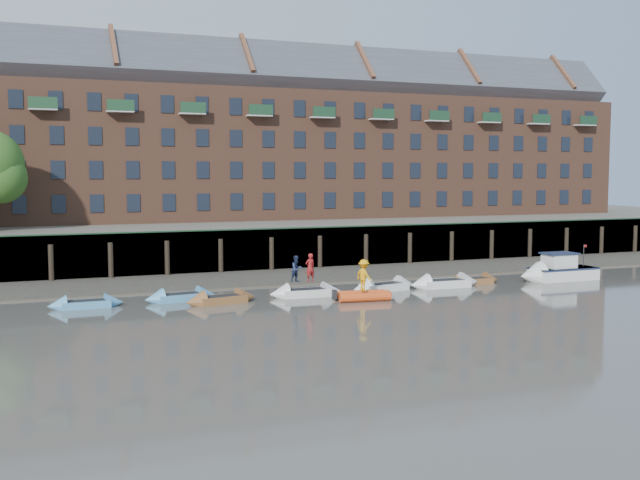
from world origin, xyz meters
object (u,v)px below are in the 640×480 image
motor_launch (552,272)px  person_rower_a (310,268)px  rowboat_1 (181,297)px  rowboat_3 (306,293)px  rowboat_4 (384,287)px  rowboat_0 (86,304)px  person_rower_b (297,269)px  person_rib_crew (364,275)px  rib_tender (365,296)px  rowboat_6 (473,281)px  rowboat_5 (445,283)px  rowboat_2 (221,299)px

motor_launch → person_rower_a: person_rower_a is taller
rowboat_1 → motor_launch: bearing=-10.5°
rowboat_3 → rowboat_4: size_ratio=0.95×
rowboat_1 → rowboat_0: bearing=175.7°
person_rower_b → person_rib_crew: bearing=-58.4°
rowboat_0 → motor_launch: (31.25, -0.78, 0.43)m
rowboat_1 → person_rower_b: (6.89, -1.03, 1.48)m
rowboat_3 → rowboat_4: rowboat_4 is taller
rib_tender → person_rower_b: person_rower_b is taller
rowboat_6 → rowboat_5: bearing=-169.5°
rib_tender → rowboat_0: bearing=174.6°
rowboat_1 → rib_tender: bearing=-27.8°
rowboat_5 → rowboat_6: bearing=14.2°
rowboat_1 → rowboat_5: (17.27, -1.04, 0.03)m
person_rower_a → rowboat_6: bearing=170.3°
rowboat_6 → motor_launch: 6.08m
motor_launch → person_rib_crew: 15.93m
rowboat_3 → rowboat_2: bearing=-172.6°
rowboat_3 → rowboat_5: (9.86, 0.15, 0.02)m
rowboat_0 → person_rib_crew: person_rib_crew is taller
person_rower_b → person_rib_crew: person_rower_b is taller
rowboat_2 → motor_launch: (23.83, 0.56, 0.41)m
rib_tender → rowboat_3: bearing=145.1°
rowboat_3 → rowboat_4: 5.49m
rowboat_5 → rowboat_1: bearing=178.5°
rowboat_1 → rowboat_4: (12.90, -0.88, 0.02)m
rowboat_0 → motor_launch: motor_launch is taller
rowboat_2 → rowboat_5: rowboat_5 is taller
rowboat_4 → rib_tender: size_ratio=1.41×
rowboat_0 → rowboat_6: bearing=-1.9°
rowboat_1 → motor_launch: size_ratio=0.74×
rowboat_0 → rowboat_4: size_ratio=0.84×
person_rib_crew → rowboat_3: bearing=31.7°
rowboat_5 → person_rower_a: (-9.57, -0.14, 1.51)m
rowboat_5 → rib_tender: rowboat_5 is taller
rowboat_2 → rib_tender: bearing=-24.8°
person_rower_a → rowboat_5: bearing=167.8°
rowboat_5 → motor_launch: size_ratio=0.83×
rowboat_2 → person_rower_a: person_rower_a is taller
rowboat_5 → motor_launch: (8.58, -0.09, 0.38)m
person_rower_a → rowboat_0: bearing=-16.6°
rowboat_2 → person_rib_crew: size_ratio=2.42×
rowboat_5 → person_rib_crew: person_rib_crew is taller
rowboat_0 → person_rower_a: (13.10, -0.83, 1.56)m
person_rower_a → rowboat_3: bearing=-10.6°
rowboat_2 → rib_tender: (8.21, -1.99, 0.03)m
rowboat_1 → rowboat_5: size_ratio=0.89×
rowboat_2 → rowboat_4: rowboat_4 is taller
person_rower_b → motor_launch: bearing=-19.3°
rowboat_1 → person_rib_crew: (10.16, -3.72, 1.27)m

